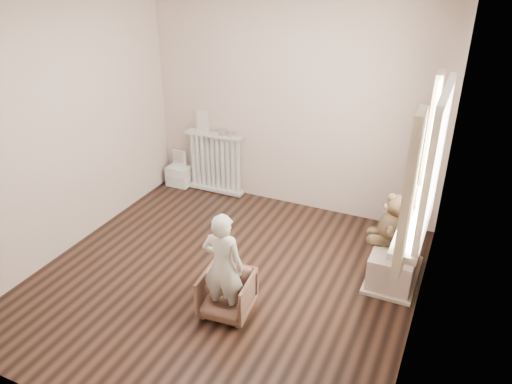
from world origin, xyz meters
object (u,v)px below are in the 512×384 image
at_px(radiator, 215,165).
at_px(plush_cat, 420,196).
at_px(armchair, 227,294).
at_px(teddy_bear, 397,215).
at_px(child, 223,267).
at_px(toy_vanity, 178,166).
at_px(toy_bench, 395,259).

distance_m(radiator, plush_cat, 2.92).
bearing_deg(radiator, armchair, -59.16).
height_order(radiator, teddy_bear, teddy_bear).
relative_size(child, teddy_bear, 1.95).
bearing_deg(plush_cat, teddy_bear, 141.07).
relative_size(radiator, toy_vanity, 1.68).
bearing_deg(armchair, radiator, 115.95).
distance_m(toy_bench, plush_cat, 0.83).
bearing_deg(radiator, child, -59.75).
bearing_deg(armchair, plush_cat, 31.15).
bearing_deg(toy_vanity, teddy_bear, -15.82).
xyz_separation_m(radiator, armchair, (1.25, -2.09, -0.19)).
distance_m(child, teddy_bear, 1.75).
bearing_deg(child, teddy_bear, -139.01).
relative_size(armchair, toy_bench, 0.59).
bearing_deg(toy_bench, radiator, 159.77).
distance_m(toy_bench, teddy_bear, 0.47).
height_order(toy_vanity, child, child).
bearing_deg(toy_bench, child, -136.09).
relative_size(armchair, teddy_bear, 0.86).
relative_size(toy_vanity, armchair, 1.08).
xyz_separation_m(toy_vanity, plush_cat, (3.21, -1.04, 0.72)).
height_order(radiator, armchair, radiator).
relative_size(armchair, child, 0.44).
distance_m(armchair, child, 0.33).
relative_size(radiator, teddy_bear, 1.56).
bearing_deg(radiator, toy_bench, -20.23).
xyz_separation_m(radiator, child, (1.25, -2.14, 0.14)).
bearing_deg(toy_vanity, radiator, 3.08).
relative_size(radiator, toy_bench, 1.06).
bearing_deg(teddy_bear, toy_bench, -50.05).
height_order(teddy_bear, plush_cat, plush_cat).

